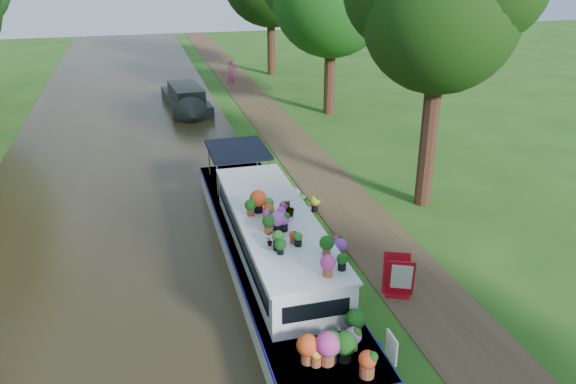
{
  "coord_description": "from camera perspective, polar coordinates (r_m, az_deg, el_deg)",
  "views": [
    {
      "loc": [
        -5.22,
        -12.8,
        7.93
      ],
      "look_at": [
        -1.19,
        2.19,
        1.3
      ],
      "focal_mm": 35.0,
      "sensor_mm": 36.0,
      "label": 1
    }
  ],
  "objects": [
    {
      "name": "plant_boat",
      "position": [
        14.52,
        -1.32,
        -6.05
      ],
      "size": [
        2.29,
        13.52,
        2.3
      ],
      "color": "white",
      "rests_on": "canal_water"
    },
    {
      "name": "tree_near_overhang",
      "position": [
        18.29,
        15.29,
        18.2
      ],
      "size": [
        5.52,
        5.28,
        8.99
      ],
      "color": "#331A11",
      "rests_on": "ground"
    },
    {
      "name": "canal_water",
      "position": [
        15.07,
        -15.92,
        -9.58
      ],
      "size": [
        10.0,
        100.0,
        0.02
      ],
      "primitive_type": "cube",
      "color": "black",
      "rests_on": "ground"
    },
    {
      "name": "sandwich_board",
      "position": [
        14.34,
        11.17,
        -8.52
      ],
      "size": [
        0.73,
        0.77,
        1.06
      ],
      "rotation": [
        0.0,
        0.0,
        -0.42
      ],
      "color": "#B60D18",
      "rests_on": "towpath"
    },
    {
      "name": "ground",
      "position": [
        15.93,
        6.24,
        -6.87
      ],
      "size": [
        100.0,
        100.0,
        0.0
      ],
      "primitive_type": "plane",
      "color": "#224E13",
      "rests_on": "ground"
    },
    {
      "name": "verge_plant",
      "position": [
        16.97,
        2.45,
        -3.93
      ],
      "size": [
        0.48,
        0.44,
        0.43
      ],
      "primitive_type": "imported",
      "rotation": [
        0.0,
        0.0,
        -0.33
      ],
      "color": "#296D20",
      "rests_on": "ground"
    },
    {
      "name": "second_boat",
      "position": [
        31.68,
        -10.28,
        9.23
      ],
      "size": [
        2.38,
        6.72,
        1.27
      ],
      "rotation": [
        0.0,
        0.0,
        0.09
      ],
      "color": "black",
      "rests_on": "canal_water"
    },
    {
      "name": "towpath",
      "position": [
        16.36,
        10.19,
        -6.21
      ],
      "size": [
        2.2,
        100.0,
        0.03
      ],
      "primitive_type": "cube",
      "color": "#473421",
      "rests_on": "ground"
    },
    {
      "name": "pedestrian_pink",
      "position": [
        36.12,
        -5.76,
        11.84
      ],
      "size": [
        0.7,
        0.5,
        1.8
      ],
      "primitive_type": "imported",
      "rotation": [
        0.0,
        0.0,
        -0.1
      ],
      "color": "#D25676",
      "rests_on": "towpath"
    }
  ]
}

